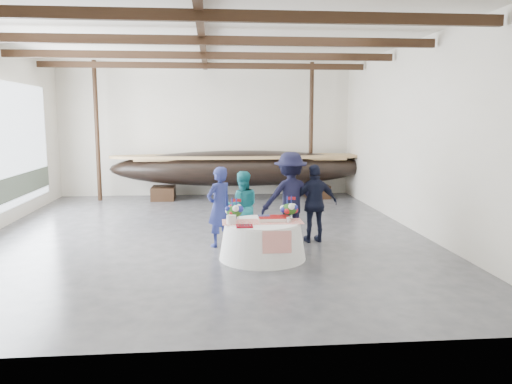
{
  "coord_description": "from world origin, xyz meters",
  "views": [
    {
      "loc": [
        0.17,
        -11.53,
        2.69
      ],
      "look_at": [
        1.13,
        -0.82,
        1.09
      ],
      "focal_mm": 35.0,
      "sensor_mm": 36.0,
      "label": 1
    }
  ],
  "objects": [
    {
      "name": "wall_front",
      "position": [
        0.0,
        -6.0,
        2.25
      ],
      "size": [
        10.0,
        0.02,
        4.5
      ],
      "primitive_type": "cube",
      "color": "silver",
      "rests_on": "ground"
    },
    {
      "name": "tabletop_items",
      "position": [
        1.1,
        -2.12,
        0.87
      ],
      "size": [
        1.54,
        0.95,
        0.4
      ],
      "color": "red",
      "rests_on": "banquet_table"
    },
    {
      "name": "pavilion_structure",
      "position": [
        0.0,
        0.85,
        4.0
      ],
      "size": [
        9.8,
        11.76,
        4.5
      ],
      "color": "black",
      "rests_on": "ground"
    },
    {
      "name": "guest_woman_teal",
      "position": [
        0.81,
        -0.9,
        0.78
      ],
      "size": [
        0.78,
        0.62,
        1.56
      ],
      "primitive_type": "imported",
      "rotation": [
        0.0,
        0.0,
        3.18
      ],
      "color": "teal",
      "rests_on": "ground"
    },
    {
      "name": "guest_woman_blue",
      "position": [
        0.32,
        -1.21,
        0.84
      ],
      "size": [
        0.73,
        0.7,
        1.69
      ],
      "primitive_type": "imported",
      "rotation": [
        0.0,
        0.0,
        3.82
      ],
      "color": "navy",
      "rests_on": "ground"
    },
    {
      "name": "wall_right",
      "position": [
        5.0,
        0.0,
        2.25
      ],
      "size": [
        0.02,
        12.0,
        4.5
      ],
      "primitive_type": "cube",
      "color": "silver",
      "rests_on": "ground"
    },
    {
      "name": "ceiling",
      "position": [
        0.0,
        0.0,
        4.5
      ],
      "size": [
        10.0,
        12.0,
        0.01
      ],
      "primitive_type": "cube",
      "color": "white",
      "rests_on": "wall_back"
    },
    {
      "name": "floor",
      "position": [
        0.0,
        0.0,
        0.0
      ],
      "size": [
        10.0,
        12.0,
        0.01
      ],
      "primitive_type": "cube",
      "color": "#3D3D42",
      "rests_on": "ground"
    },
    {
      "name": "guest_man_right",
      "position": [
        2.39,
        -1.03,
        0.85
      ],
      "size": [
        1.04,
        0.53,
        1.7
      ],
      "primitive_type": "imported",
      "rotation": [
        0.0,
        0.0,
        3.26
      ],
      "color": "black",
      "rests_on": "ground"
    },
    {
      "name": "wall_back",
      "position": [
        0.0,
        6.0,
        2.25
      ],
      "size": [
        10.0,
        0.02,
        4.5
      ],
      "primitive_type": "cube",
      "color": "silver",
      "rests_on": "ground"
    },
    {
      "name": "guest_man_left",
      "position": [
        1.86,
        -0.96,
        0.98
      ],
      "size": [
        1.35,
        0.87,
        1.96
      ],
      "primitive_type": "imported",
      "rotation": [
        0.0,
        0.0,
        3.26
      ],
      "color": "black",
      "rests_on": "ground"
    },
    {
      "name": "longboat_display",
      "position": [
        1.15,
        5.04,
        1.03
      ],
      "size": [
        8.62,
        1.72,
        1.62
      ],
      "color": "black",
      "rests_on": "ground"
    },
    {
      "name": "banquet_table",
      "position": [
        1.13,
        -2.22,
        0.36
      ],
      "size": [
        1.67,
        1.67,
        0.72
      ],
      "color": "white",
      "rests_on": "ground"
    }
  ]
}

